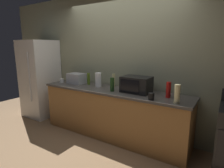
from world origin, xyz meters
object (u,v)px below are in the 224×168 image
(toaster_oven, at_px, (76,78))
(microwave, at_px, (136,84))
(bottle_hot_sauce, at_px, (168,90))
(bottle_hand_soap, at_px, (177,94))
(refrigerator, at_px, (40,79))
(bottle_olive_oil, at_px, (89,79))
(mug_white, at_px, (62,81))
(paper_towel_roll, at_px, (98,80))
(mug_black, at_px, (151,96))
(bottle_wine, at_px, (112,84))
(bottle_vinegar, at_px, (114,80))

(toaster_oven, bearing_deg, microwave, -0.51)
(toaster_oven, relative_size, bottle_hot_sauce, 1.42)
(microwave, distance_m, bottle_hand_soap, 0.78)
(refrigerator, height_order, microwave, refrigerator)
(microwave, height_order, bottle_hot_sauce, microwave)
(bottle_olive_oil, distance_m, mug_white, 0.63)
(paper_towel_roll, xyz_separation_m, mug_black, (1.18, -0.29, -0.08))
(bottle_hand_soap, relative_size, mug_black, 2.57)
(bottle_wine, xyz_separation_m, mug_black, (0.76, -0.13, -0.07))
(toaster_oven, bearing_deg, mug_white, -159.82)
(toaster_oven, xyz_separation_m, paper_towel_roll, (0.58, -0.01, 0.03))
(bottle_vinegar, bearing_deg, bottle_hot_sauce, -9.97)
(bottle_olive_oil, xyz_separation_m, mug_white, (-0.60, -0.17, -0.07))
(bottle_hot_sauce, distance_m, mug_white, 2.25)
(refrigerator, distance_m, bottle_olive_oil, 1.42)
(microwave, bearing_deg, bottle_olive_oil, 176.65)
(mug_black, bearing_deg, mug_white, 175.00)
(microwave, xyz_separation_m, bottle_hand_soap, (0.73, -0.25, -0.00))
(mug_white, bearing_deg, bottle_vinegar, 13.19)
(refrigerator, bearing_deg, bottle_vinegar, 6.18)
(paper_towel_roll, distance_m, mug_white, 0.91)
(mug_black, bearing_deg, bottle_hand_soap, 5.06)
(bottle_vinegar, distance_m, bottle_hot_sauce, 1.12)
(toaster_oven, xyz_separation_m, bottle_wine, (1.00, -0.17, 0.01))
(refrigerator, relative_size, bottle_vinegar, 7.21)
(refrigerator, relative_size, mug_white, 20.78)
(bottle_vinegar, bearing_deg, bottle_olive_oil, -169.61)
(microwave, xyz_separation_m, bottle_olive_oil, (-1.10, 0.06, -0.02))
(toaster_oven, distance_m, bottle_vinegar, 0.84)
(paper_towel_roll, relative_size, bottle_hot_sauce, 1.12)
(bottle_hand_soap, height_order, mug_white, bottle_hand_soap)
(refrigerator, xyz_separation_m, microwave, (2.51, 0.05, 0.13))
(bottle_hot_sauce, relative_size, mug_white, 2.77)
(refrigerator, bearing_deg, mug_black, -4.71)
(paper_towel_roll, height_order, bottle_wine, paper_towel_roll)
(mug_white, bearing_deg, bottle_wine, -2.34)
(bottle_olive_oil, xyz_separation_m, bottle_hand_soap, (1.83, -0.32, 0.02))
(bottle_wine, relative_size, mug_black, 2.31)
(bottle_wine, bearing_deg, bottle_hand_soap, -4.92)
(refrigerator, distance_m, mug_black, 2.90)
(microwave, height_order, bottle_wine, microwave)
(paper_towel_roll, height_order, mug_white, paper_towel_roll)
(refrigerator, distance_m, mug_white, 0.81)
(bottle_hot_sauce, xyz_separation_m, mug_white, (-2.25, -0.07, -0.08))
(bottle_olive_oil, distance_m, mug_black, 1.52)
(refrigerator, xyz_separation_m, bottle_hand_soap, (3.24, -0.21, 0.13))
(bottle_olive_oil, height_order, bottle_vinegar, bottle_vinegar)
(bottle_hand_soap, relative_size, bottle_hot_sauce, 1.11)
(mug_black, xyz_separation_m, mug_white, (-2.08, 0.18, -0.01))
(refrigerator, relative_size, bottle_hot_sauce, 7.49)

